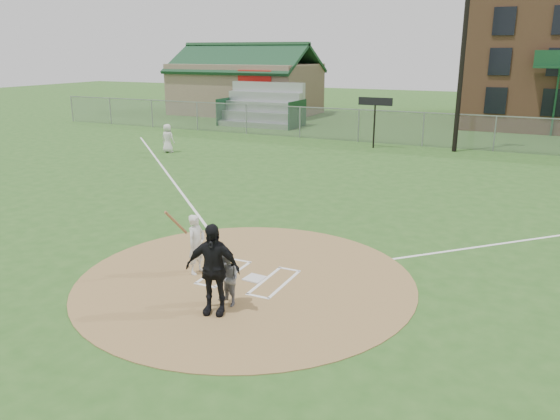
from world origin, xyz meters
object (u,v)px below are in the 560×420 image
at_px(umpire, 213,269).
at_px(ondeck_player, 168,138).
at_px(batter_at_plate, 196,244).
at_px(home_plate, 254,278).
at_px(catcher, 227,279).

relative_size(umpire, ondeck_player, 1.27).
distance_m(umpire, batter_at_plate, 2.33).
xyz_separation_m(home_plate, batter_at_plate, (-1.52, -0.27, 0.77)).
height_order(umpire, batter_at_plate, umpire).
relative_size(catcher, ondeck_player, 0.79).
height_order(home_plate, catcher, catcher).
bearing_deg(batter_at_plate, catcher, -37.30).
xyz_separation_m(catcher, batter_at_plate, (-1.65, 1.26, 0.16)).
xyz_separation_m(home_plate, umpire, (0.05, -1.98, 1.00)).
bearing_deg(ondeck_player, home_plate, 132.03).
bearing_deg(home_plate, batter_at_plate, -169.78).
bearing_deg(catcher, umpire, -77.02).
xyz_separation_m(catcher, ondeck_player, (-12.83, 15.20, 0.15)).
bearing_deg(catcher, ondeck_player, 153.49).
distance_m(home_plate, ondeck_player, 18.67).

